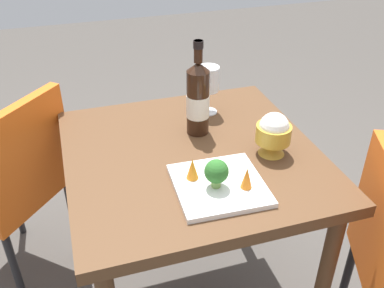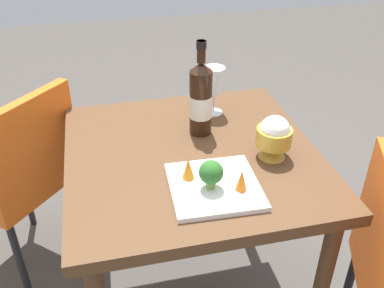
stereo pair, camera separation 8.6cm
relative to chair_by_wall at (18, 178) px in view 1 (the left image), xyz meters
name	(u,v)px [view 1 (the left image)]	position (x,y,z in m)	size (l,w,h in m)	color
dining_table	(192,177)	(-0.58, 0.33, 0.11)	(0.80, 0.80, 0.74)	brown
chair_by_wall	(18,178)	(0.00, 0.00, 0.00)	(0.56, 0.56, 0.85)	orange
wine_bottle	(198,98)	(-0.64, 0.21, 0.34)	(0.08, 0.08, 0.32)	black
wine_glass	(209,80)	(-0.72, 0.09, 0.34)	(0.08, 0.08, 0.18)	white
rice_bowl	(273,133)	(-0.82, 0.41, 0.29)	(0.11, 0.11, 0.14)	gold
serving_plate	(219,185)	(-0.60, 0.52, 0.22)	(0.26, 0.26, 0.02)	white
broccoli_floret	(216,172)	(-0.59, 0.54, 0.28)	(0.07, 0.07, 0.09)	#729E4C
carrot_garnish_left	(247,178)	(-0.66, 0.56, 0.26)	(0.03, 0.03, 0.07)	orange
carrot_garnish_right	(192,169)	(-0.53, 0.48, 0.26)	(0.04, 0.04, 0.07)	orange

